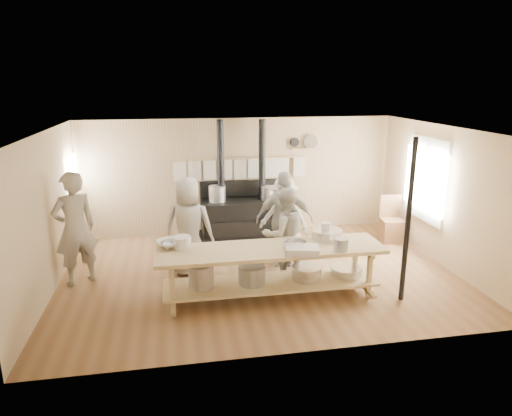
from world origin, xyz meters
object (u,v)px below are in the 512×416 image
at_px(stove, 242,214).
at_px(cook_by_window, 284,217).
at_px(prep_table, 270,267).
at_px(cook_right, 285,220).
at_px(cook_far_left, 75,229).
at_px(chair, 391,228).
at_px(roasting_pan, 302,250).
at_px(cook_left, 284,234).
at_px(cook_center, 189,227).

bearing_deg(stove, cook_by_window, -61.96).
xyz_separation_m(prep_table, cook_right, (0.54, 1.26, 0.38)).
height_order(cook_far_left, cook_by_window, cook_far_left).
distance_m(prep_table, chair, 3.84).
height_order(cook_by_window, chair, cook_by_window).
distance_m(stove, roasting_pan, 3.40).
height_order(cook_left, cook_right, cook_right).
distance_m(prep_table, cook_far_left, 3.35).
relative_size(stove, cook_left, 1.58).
bearing_deg(roasting_pan, prep_table, 142.21).
bearing_deg(cook_by_window, stove, 155.21).
distance_m(prep_table, cook_right, 1.42).
relative_size(stove, cook_right, 1.44).
bearing_deg(chair, stove, 171.75).
xyz_separation_m(prep_table, cook_by_window, (0.66, 1.79, 0.27)).
relative_size(stove, roasting_pan, 5.14).
height_order(prep_table, roasting_pan, roasting_pan).
relative_size(cook_left, roasting_pan, 3.25).
relative_size(cook_left, cook_by_window, 1.04).
distance_m(stove, chair, 3.28).
distance_m(cook_by_window, roasting_pan, 2.14).
bearing_deg(chair, roasting_pan, -130.77).
relative_size(cook_center, chair, 1.80).
distance_m(cook_right, roasting_pan, 1.59).
distance_m(cook_far_left, cook_by_window, 3.84).
height_order(cook_far_left, chair, cook_far_left).
xyz_separation_m(stove, cook_left, (0.39, -2.32, 0.30)).
relative_size(stove, chair, 2.63).
relative_size(cook_far_left, cook_by_window, 1.25).
height_order(cook_far_left, cook_right, cook_far_left).
bearing_deg(cook_left, cook_center, -28.31).
bearing_deg(stove, cook_left, -80.50).
xyz_separation_m(cook_left, roasting_pan, (0.03, -1.02, 0.09)).
height_order(prep_table, chair, chair).
relative_size(prep_table, cook_by_window, 2.28).
height_order(stove, cook_center, stove).
distance_m(cook_far_left, cook_center, 1.90).
bearing_deg(cook_left, cook_right, -116.31).
bearing_deg(cook_left, stove, -91.98).
bearing_deg(cook_by_window, cook_left, -66.34).
xyz_separation_m(cook_by_window, roasting_pan, (-0.23, -2.12, 0.12)).
height_order(prep_table, cook_right, cook_right).
bearing_deg(cook_far_left, cook_right, 151.31).
distance_m(cook_left, cook_right, 0.59).
relative_size(prep_table, cook_center, 2.02).
distance_m(cook_far_left, roasting_pan, 3.84).
bearing_deg(stove, cook_far_left, -148.84).
bearing_deg(stove, cook_center, -123.79).
bearing_deg(cook_far_left, cook_center, 150.96).
height_order(prep_table, cook_left, cook_left).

